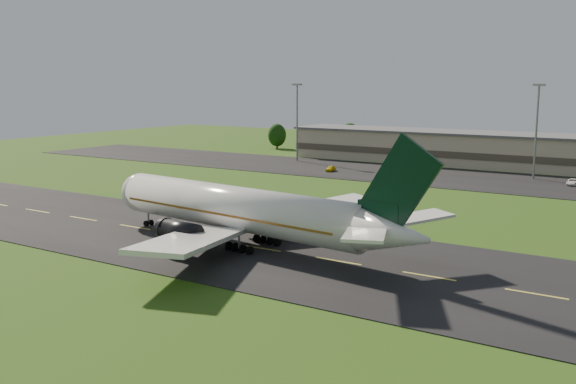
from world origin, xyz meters
The scene contains 10 objects.
ground centered at (0.00, 0.00, 0.00)m, with size 360.00×360.00×0.00m, color #234711.
taxiway centered at (0.00, 0.00, 0.05)m, with size 220.00×30.00×0.10m, color black.
apron centered at (0.00, 72.00, 0.05)m, with size 260.00×30.00×0.10m, color black.
airliner centered at (-13.98, -0.10, 4.66)m, with size 51.22×41.91×15.57m.
terminal centered at (6.40, 96.18, 3.99)m, with size 145.00×16.00×8.40m.
light_mast_west centered at (-55.00, 80.00, 12.74)m, with size 2.40×1.20×20.35m.
light_mast_centre centered at (5.00, 80.00, 12.74)m, with size 2.40×1.20×20.35m.
service_vehicle_a centered at (-37.64, 66.93, 0.74)m, with size 1.52×3.77×1.28m, color yellow.
service_vehicle_b centered at (-15.76, 69.54, 0.71)m, with size 1.28×3.68×1.21m, color #AA1E0B.
service_vehicle_c centered at (13.66, 75.18, 0.74)m, with size 2.13×4.61×1.28m, color white.
Camera 1 is at (33.80, -63.96, 20.58)m, focal length 40.00 mm.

